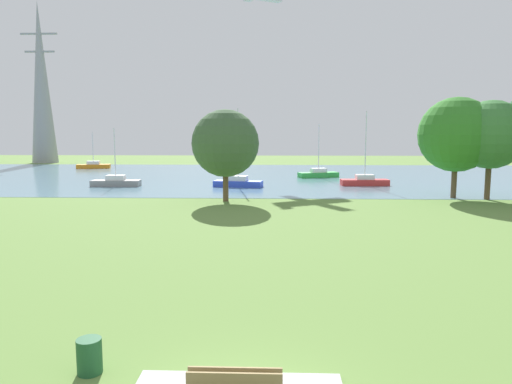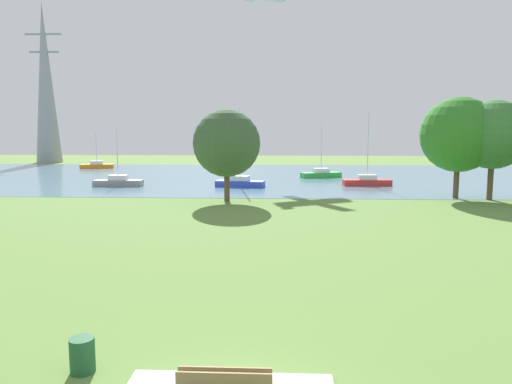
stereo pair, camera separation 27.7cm
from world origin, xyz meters
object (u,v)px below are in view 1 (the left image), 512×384
at_px(sailboat_gray, 116,182).
at_px(sailboat_blue, 238,182).
at_px(litter_bin, 89,356).
at_px(electricity_pylon, 41,83).
at_px(sailboat_green, 318,174).
at_px(sailboat_orange, 94,165).
at_px(tree_west_near, 225,143).
at_px(tree_east_far, 456,135).
at_px(sailboat_red, 365,181).
at_px(tree_mid_shore, 491,135).

bearing_deg(sailboat_gray, sailboat_blue, -0.59).
bearing_deg(litter_bin, electricity_pylon, 116.58).
bearing_deg(sailboat_gray, sailboat_green, 25.44).
xyz_separation_m(sailboat_gray, electricity_pylon, (-24.80, 36.20, 13.49)).
relative_size(sailboat_gray, sailboat_orange, 1.07).
relative_size(sailboat_gray, electricity_pylon, 0.21).
relative_size(sailboat_gray, tree_west_near, 0.81).
bearing_deg(sailboat_orange, tree_east_far, -36.12).
xyz_separation_m(sailboat_gray, tree_west_near, (12.09, -9.92, 4.09)).
relative_size(sailboat_green, sailboat_red, 0.85).
distance_m(litter_bin, tree_west_near, 27.15).
bearing_deg(sailboat_blue, tree_mid_shore, -21.21).
bearing_deg(electricity_pylon, tree_east_far, -38.13).
relative_size(sailboat_red, tree_west_near, 1.05).
bearing_deg(litter_bin, sailboat_blue, 89.00).
relative_size(litter_bin, electricity_pylon, 0.03).
distance_m(sailboat_blue, tree_west_near, 10.61).
bearing_deg(litter_bin, sailboat_gray, 107.65).
relative_size(sailboat_red, sailboat_orange, 1.38).
relative_size(tree_west_near, electricity_pylon, 0.26).
bearing_deg(electricity_pylon, sailboat_orange, -43.65).
distance_m(sailboat_green, tree_west_near, 22.40).
height_order(sailboat_red, tree_east_far, tree_east_far).
distance_m(litter_bin, tree_mid_shore, 36.02).
xyz_separation_m(sailboat_red, tree_west_near, (-13.07, -11.57, 4.07)).
height_order(sailboat_red, electricity_pylon, electricity_pylon).
distance_m(sailboat_orange, tree_west_near, 40.65).
bearing_deg(tree_mid_shore, sailboat_gray, 166.11).
xyz_separation_m(litter_bin, tree_east_far, (19.04, 29.37, 4.80)).
bearing_deg(sailboat_blue, sailboat_red, 7.87).
bearing_deg(sailboat_red, tree_west_near, -138.48).
xyz_separation_m(sailboat_gray, sailboat_red, (25.16, 1.65, 0.02)).
height_order(tree_west_near, tree_mid_shore, tree_mid_shore).
relative_size(litter_bin, sailboat_gray, 0.14).
bearing_deg(electricity_pylon, sailboat_red, -34.67).
relative_size(sailboat_red, tree_mid_shore, 0.94).
height_order(litter_bin, tree_west_near, tree_west_near).
distance_m(sailboat_green, sailboat_red, 9.32).
relative_size(tree_east_far, tree_mid_shore, 1.04).
height_order(litter_bin, sailboat_gray, sailboat_gray).
bearing_deg(sailboat_green, sailboat_red, -65.15).
distance_m(sailboat_red, tree_east_far, 11.62).
height_order(sailboat_green, tree_east_far, tree_east_far).
distance_m(sailboat_green, sailboat_orange, 34.93).
height_order(sailboat_gray, electricity_pylon, electricity_pylon).
xyz_separation_m(tree_west_near, electricity_pylon, (-36.89, 46.13, 9.40)).
height_order(sailboat_gray, tree_east_far, tree_east_far).
bearing_deg(sailboat_orange, litter_bin, -69.13).
relative_size(sailboat_orange, tree_east_far, 0.66).
bearing_deg(litter_bin, sailboat_red, 70.68).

